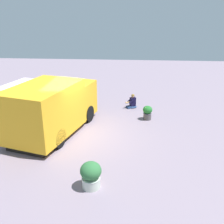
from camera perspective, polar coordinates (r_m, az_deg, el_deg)
ground_plane at (r=12.82m, az=-7.20°, el=-4.47°), size 40.00×40.00×0.00m
food_truck at (r=12.74m, az=-12.52°, el=0.71°), size 3.91×5.55×2.43m
person_customer at (r=15.93m, az=4.32°, el=2.03°), size 0.76×0.63×0.84m
planter_flowering_near at (r=14.25m, az=7.57°, el=-0.05°), size 0.50×0.50×0.75m
planter_flowering_far at (r=8.90m, az=-4.52°, el=-13.13°), size 0.70×0.70×0.93m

